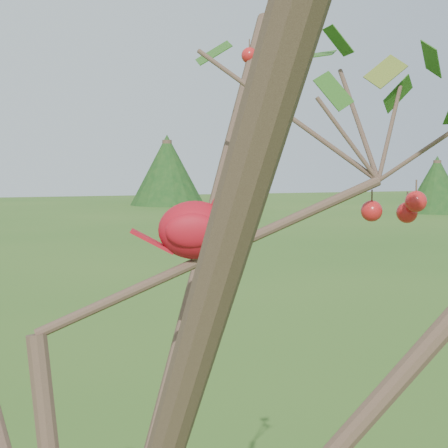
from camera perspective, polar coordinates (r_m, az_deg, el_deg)
The scene contains 2 objects.
crabapple_tree at distance 1.04m, azimuth -11.28°, elevation -1.19°, with size 2.35×2.05×2.95m.
cardinal at distance 1.17m, azimuth -2.10°, elevation -0.24°, with size 0.21×0.12×0.15m.
Camera 1 is at (-0.07, -1.05, 2.24)m, focal length 55.00 mm.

